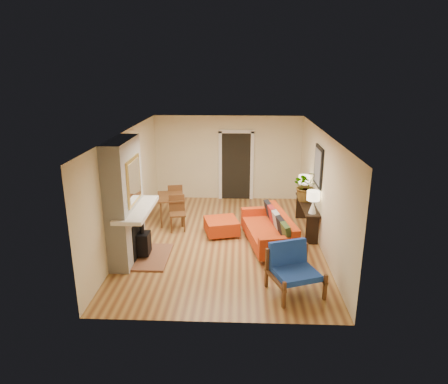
# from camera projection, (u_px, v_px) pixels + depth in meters

# --- Properties ---
(room_shell) EXTENTS (6.50, 6.50, 6.50)m
(room_shell) POSITION_uv_depth(u_px,v_px,m) (248.00, 165.00, 11.73)
(room_shell) COLOR #B78946
(room_shell) RESTS_ON ground
(fireplace) EXTENTS (1.09, 1.68, 2.60)m
(fireplace) POSITION_uv_depth(u_px,v_px,m) (126.00, 204.00, 8.37)
(fireplace) COLOR white
(fireplace) RESTS_ON ground
(sofa) EXTENTS (1.24, 2.18, 0.81)m
(sofa) POSITION_uv_depth(u_px,v_px,m) (271.00, 230.00, 9.28)
(sofa) COLOR silver
(sofa) RESTS_ON ground
(ottoman) EXTENTS (0.95, 0.95, 0.39)m
(ottoman) POSITION_uv_depth(u_px,v_px,m) (221.00, 226.00, 9.87)
(ottoman) COLOR silver
(ottoman) RESTS_ON ground
(blue_chair) EXTENTS (1.10, 1.09, 0.90)m
(blue_chair) POSITION_uv_depth(u_px,v_px,m) (293.00, 266.00, 7.33)
(blue_chair) COLOR brown
(blue_chair) RESTS_ON ground
(dining_table) EXTENTS (0.93, 1.69, 0.89)m
(dining_table) POSITION_uv_depth(u_px,v_px,m) (173.00, 201.00, 10.61)
(dining_table) COLOR brown
(dining_table) RESTS_ON ground
(console_table) EXTENTS (0.34, 1.85, 0.72)m
(console_table) POSITION_uv_depth(u_px,v_px,m) (307.00, 209.00, 10.02)
(console_table) COLOR black
(console_table) RESTS_ON ground
(lamp_near) EXTENTS (0.30, 0.30, 0.54)m
(lamp_near) POSITION_uv_depth(u_px,v_px,m) (313.00, 199.00, 9.21)
(lamp_near) COLOR white
(lamp_near) RESTS_ON console_table
(lamp_far) EXTENTS (0.30, 0.30, 0.54)m
(lamp_far) POSITION_uv_depth(u_px,v_px,m) (304.00, 183.00, 10.54)
(lamp_far) COLOR white
(lamp_far) RESTS_ON console_table
(houseplant) EXTENTS (0.86, 0.79, 0.80)m
(houseplant) POSITION_uv_depth(u_px,v_px,m) (307.00, 186.00, 10.06)
(houseplant) COLOR #1E5919
(houseplant) RESTS_ON console_table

